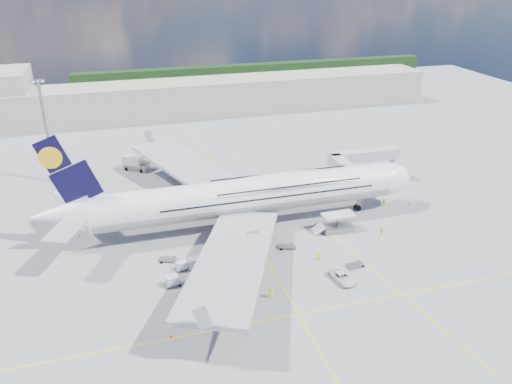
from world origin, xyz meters
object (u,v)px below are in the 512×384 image
object	(u,v)px
crew_van	(318,255)
cone_tail	(80,236)
dolly_row_c	(168,259)
crew_nose	(384,202)
baggage_tug	(254,276)
dolly_row_b	(196,263)
dolly_nose_near	(287,246)
crew_tug	(271,293)
cone_wing_right_outer	(171,336)
cone_wing_right_inner	(249,281)
crew_wing	(218,262)
cone_nose	(408,204)
jet_bridge	(357,162)
cone_wing_left_outer	(189,178)
crew_loader	(382,231)
dolly_row_a	(182,266)
service_van	(342,277)
cargo_loader	(337,225)
dolly_back	(172,281)
light_mast	(47,131)
airliner	(249,195)
dolly_nose_far	(355,265)
catering_truck_outer	(136,164)
catering_truck_inner	(195,184)
cone_wing_left_inner	(182,204)

from	to	relation	value
crew_van	cone_tail	size ratio (longest dim) A/B	3.38
dolly_row_c	cone_tail	distance (m)	20.74
crew_nose	baggage_tug	bearing A→B (deg)	-158.07
dolly_row_b	dolly_nose_near	distance (m)	17.96
crew_tug	cone_wing_right_outer	world-z (taller)	crew_tug
dolly_nose_near	cone_wing_right_inner	size ratio (longest dim) A/B	6.95
crew_wing	cone_nose	distance (m)	48.11
jet_bridge	cone_wing_left_outer	distance (m)	41.80
crew_loader	cone_wing_left_outer	size ratio (longest dim) A/B	3.44
dolly_row_a	service_van	size ratio (longest dim) A/B	0.54
cargo_loader	dolly_back	xyz separation A→B (m)	(-34.67, -9.82, -0.27)
dolly_row_b	dolly_nose_near	xyz separation A→B (m)	(17.83, 2.02, -0.73)
light_mast	cone_tail	size ratio (longest dim) A/B	50.43
crew_van	dolly_nose_near	bearing A→B (deg)	-5.96
crew_nose	crew_tug	world-z (taller)	crew_nose
light_mast	dolly_row_a	xyz separation A→B (m)	(24.40, -47.64, -12.32)
airliner	jet_bridge	bearing A→B (deg)	20.31
crew_wing	cone_wing_left_outer	xyz separation A→B (m)	(1.20, 40.74, -0.55)
dolly_back	crew_van	xyz separation A→B (m)	(26.86, 0.80, -0.13)
jet_bridge	dolly_nose_far	distance (m)	35.40
cone_wing_right_inner	cone_wing_right_outer	bearing A→B (deg)	-145.84
catering_truck_outer	cone_tail	world-z (taller)	catering_truck_outer
dolly_back	crew_wing	world-z (taller)	dolly_back
catering_truck_inner	light_mast	bearing A→B (deg)	133.27
dolly_row_b	dolly_back	bearing A→B (deg)	-141.14
dolly_row_a	dolly_nose_near	bearing A→B (deg)	-11.34
dolly_back	crew_van	distance (m)	26.87
airliner	dolly_row_c	bearing A→B (deg)	-153.36
catering_truck_outer	cone_wing_left_inner	bearing A→B (deg)	-36.05
catering_truck_inner	cone_nose	distance (m)	49.69
catering_truck_outer	crew_nose	distance (m)	63.60
cone_tail	dolly_back	bearing A→B (deg)	-53.73
jet_bridge	cone_wing_left_inner	bearing A→B (deg)	177.11
light_mast	cone_wing_left_outer	xyz separation A→B (m)	(31.99, -7.51, -12.96)
dolly_row_b	catering_truck_inner	size ratio (longest dim) A/B	0.53
catering_truck_outer	crew_wing	bearing A→B (deg)	-42.95
light_mast	crew_tug	size ratio (longest dim) A/B	13.53
crew_nose	crew_wing	xyz separation A→B (m)	(-40.88, -13.50, -0.15)
dolly_nose_far	cone_nose	size ratio (longest dim) A/B	6.16
dolly_nose_near	crew_nose	world-z (taller)	crew_nose
airliner	service_van	xyz separation A→B (m)	(10.00, -23.66, -6.12)
airliner	crew_nose	size ratio (longest dim) A/B	41.65
cargo_loader	crew_wing	bearing A→B (deg)	-166.70
dolly_back	catering_truck_inner	bearing A→B (deg)	61.22
crew_loader	crew_wing	world-z (taller)	crew_loader
catering_truck_outer	crew_loader	world-z (taller)	catering_truck_outer
dolly_back	baggage_tug	xyz separation A→B (m)	(13.82, -1.95, -0.32)
crew_loader	cone_wing_left_inner	world-z (taller)	crew_loader
cone_tail	crew_nose	bearing A→B (deg)	-3.66
dolly_nose_near	crew_loader	xyz separation A→B (m)	(19.81, -0.69, 0.50)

